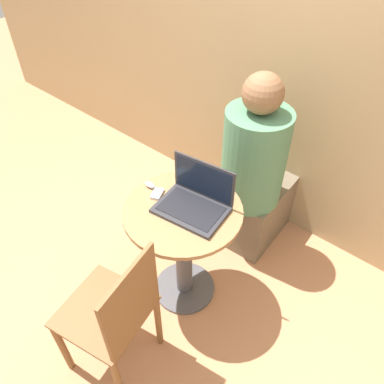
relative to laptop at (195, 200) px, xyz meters
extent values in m
plane|color=tan|center=(-0.04, -0.06, -0.78)|extent=(12.00, 12.00, 0.00)
cube|color=tan|center=(-0.04, 0.94, 0.52)|extent=(7.00, 0.05, 2.60)
cylinder|color=#4C4C51|center=(-0.04, -0.06, -0.77)|extent=(0.39, 0.39, 0.02)
cylinder|color=#4C4C51|center=(-0.04, -0.06, -0.42)|extent=(0.10, 0.10, 0.68)
cylinder|color=olive|center=(-0.04, -0.06, -0.06)|extent=(0.64, 0.64, 0.02)
cube|color=#2D2D33|center=(0.01, -0.04, -0.04)|extent=(0.39, 0.30, 0.02)
cube|color=black|center=(0.01, -0.04, -0.03)|extent=(0.34, 0.24, 0.00)
cube|color=#2D2D33|center=(-0.01, 0.08, 0.08)|extent=(0.36, 0.06, 0.22)
cube|color=#141E33|center=(-0.01, 0.08, 0.08)|extent=(0.33, 0.05, 0.20)
cube|color=silver|center=(-0.22, -0.06, -0.04)|extent=(0.08, 0.10, 0.02)
ellipsoid|color=#B2B2B7|center=(-0.29, -0.04, -0.04)|extent=(0.07, 0.04, 0.03)
cylinder|color=brown|center=(-0.26, -0.49, -0.55)|extent=(0.04, 0.04, 0.45)
cylinder|color=brown|center=(-0.19, -0.84, -0.55)|extent=(0.04, 0.04, 0.45)
cylinder|color=brown|center=(0.09, -0.42, -0.55)|extent=(0.04, 0.04, 0.45)
cylinder|color=brown|center=(0.16, -0.77, -0.55)|extent=(0.04, 0.04, 0.45)
cube|color=brown|center=(-0.05, -0.63, -0.32)|extent=(0.47, 0.47, 0.02)
cube|color=brown|center=(0.14, -0.59, -0.10)|extent=(0.09, 0.36, 0.43)
cube|color=brown|center=(0.01, 0.67, -0.55)|extent=(0.40, 0.56, 0.45)
cylinder|color=#4C7F5B|center=(0.02, 0.53, -0.02)|extent=(0.39, 0.39, 0.62)
sphere|color=brown|center=(0.02, 0.53, 0.40)|extent=(0.23, 0.23, 0.23)
camera|label=1|loc=(0.90, -1.09, 1.33)|focal=35.00mm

